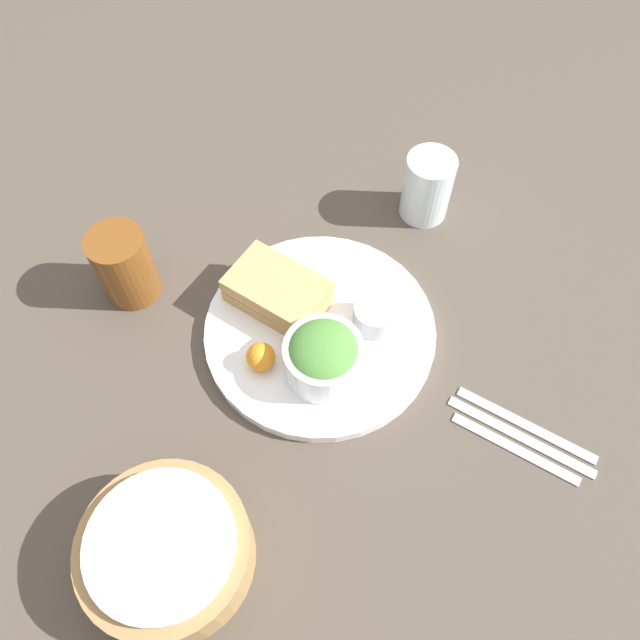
{
  "coord_description": "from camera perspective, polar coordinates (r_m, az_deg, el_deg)",
  "views": [
    {
      "loc": [
        -0.26,
        0.33,
        0.73
      ],
      "look_at": [
        0.0,
        0.0,
        0.04
      ],
      "focal_mm": 35.0,
      "sensor_mm": 36.0,
      "label": 1
    }
  ],
  "objects": [
    {
      "name": "ground_plane",
      "position": [
        0.85,
        -0.0,
        -1.31
      ],
      "size": [
        4.0,
        4.0,
        0.0
      ],
      "primitive_type": "plane",
      "color": "#4C4238"
    },
    {
      "name": "plate",
      "position": [
        0.84,
        -0.0,
        -1.01
      ],
      "size": [
        0.31,
        0.31,
        0.02
      ],
      "primitive_type": "cylinder",
      "color": "white",
      "rests_on": "ground_plane"
    },
    {
      "name": "sandwich",
      "position": [
        0.84,
        -3.94,
        2.58
      ],
      "size": [
        0.13,
        0.09,
        0.04
      ],
      "color": "tan",
      "rests_on": "plate"
    },
    {
      "name": "salad_bowl",
      "position": [
        0.77,
        0.32,
        -3.32
      ],
      "size": [
        0.1,
        0.1,
        0.07
      ],
      "color": "white",
      "rests_on": "plate"
    },
    {
      "name": "dressing_cup",
      "position": [
        0.82,
        5.05,
        0.45
      ],
      "size": [
        0.06,
        0.06,
        0.04
      ],
      "primitive_type": "cylinder",
      "color": "#99999E",
      "rests_on": "plate"
    },
    {
      "name": "orange_wedge",
      "position": [
        0.79,
        -5.45,
        -3.38
      ],
      "size": [
        0.04,
        0.04,
        0.04
      ],
      "primitive_type": "sphere",
      "color": "orange",
      "rests_on": "plate"
    },
    {
      "name": "drink_glass",
      "position": [
        0.88,
        -17.44,
        4.77
      ],
      "size": [
        0.08,
        0.08,
        0.11
      ],
      "primitive_type": "cylinder",
      "color": "brown",
      "rests_on": "ground_plane"
    },
    {
      "name": "bread_basket",
      "position": [
        0.73,
        -13.78,
        -19.83
      ],
      "size": [
        0.18,
        0.18,
        0.08
      ],
      "color": "#997547",
      "rests_on": "ground_plane"
    },
    {
      "name": "fork",
      "position": [
        0.83,
        18.31,
        -9.06
      ],
      "size": [
        0.18,
        0.03,
        0.01
      ],
      "primitive_type": "cube",
      "rotation": [
        0.0,
        0.0,
        3.26
      ],
      "color": "silver",
      "rests_on": "ground_plane"
    },
    {
      "name": "knife",
      "position": [
        0.82,
        17.87,
        -10.09
      ],
      "size": [
        0.19,
        0.04,
        0.01
      ],
      "primitive_type": "cube",
      "rotation": [
        0.0,
        0.0,
        3.26
      ],
      "color": "silver",
      "rests_on": "ground_plane"
    },
    {
      "name": "spoon",
      "position": [
        0.81,
        17.42,
        -11.14
      ],
      "size": [
        0.16,
        0.03,
        0.01
      ],
      "primitive_type": "cube",
      "rotation": [
        0.0,
        0.0,
        3.26
      ],
      "color": "silver",
      "rests_on": "ground_plane"
    },
    {
      "name": "water_glass",
      "position": [
        0.95,
        9.77,
        11.9
      ],
      "size": [
        0.07,
        0.07,
        0.1
      ],
      "primitive_type": "cylinder",
      "color": "silver",
      "rests_on": "ground_plane"
    }
  ]
}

